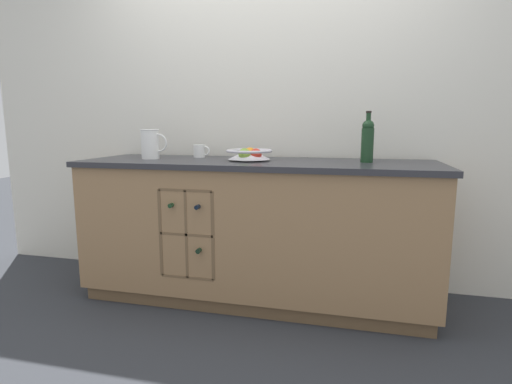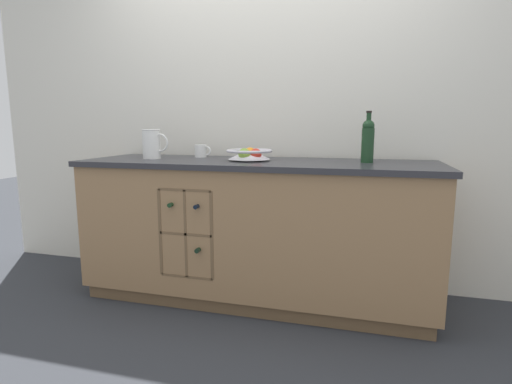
{
  "view_description": "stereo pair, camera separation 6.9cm",
  "coord_description": "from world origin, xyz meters",
  "px_view_note": "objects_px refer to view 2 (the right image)",
  "views": [
    {
      "loc": [
        0.61,
        -2.5,
        1.15
      ],
      "look_at": [
        0.0,
        0.0,
        0.72
      ],
      "focal_mm": 28.0,
      "sensor_mm": 36.0,
      "label": 1
    },
    {
      "loc": [
        0.68,
        -2.48,
        1.15
      ],
      "look_at": [
        0.0,
        0.0,
        0.72
      ],
      "focal_mm": 28.0,
      "sensor_mm": 36.0,
      "label": 2
    }
  ],
  "objects_px": {
    "white_pitcher": "(152,143)",
    "standing_wine_bottle": "(368,140)",
    "ceramic_mug": "(201,151)",
    "fruit_bowl": "(249,154)"
  },
  "relations": [
    {
      "from": "white_pitcher",
      "to": "standing_wine_bottle",
      "type": "bearing_deg",
      "value": 3.3
    },
    {
      "from": "ceramic_mug",
      "to": "standing_wine_bottle",
      "type": "relative_size",
      "value": 0.39
    },
    {
      "from": "ceramic_mug",
      "to": "white_pitcher",
      "type": "bearing_deg",
      "value": -142.62
    },
    {
      "from": "fruit_bowl",
      "to": "white_pitcher",
      "type": "xyz_separation_m",
      "value": [
        -0.68,
        -0.03,
        0.06
      ]
    },
    {
      "from": "fruit_bowl",
      "to": "white_pitcher",
      "type": "relative_size",
      "value": 1.49
    },
    {
      "from": "ceramic_mug",
      "to": "standing_wine_bottle",
      "type": "distance_m",
      "value": 1.16
    },
    {
      "from": "fruit_bowl",
      "to": "ceramic_mug",
      "type": "bearing_deg",
      "value": 156.42
    },
    {
      "from": "white_pitcher",
      "to": "ceramic_mug",
      "type": "bearing_deg",
      "value": 37.38
    },
    {
      "from": "white_pitcher",
      "to": "ceramic_mug",
      "type": "distance_m",
      "value": 0.35
    },
    {
      "from": "fruit_bowl",
      "to": "white_pitcher",
      "type": "height_order",
      "value": "white_pitcher"
    }
  ]
}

